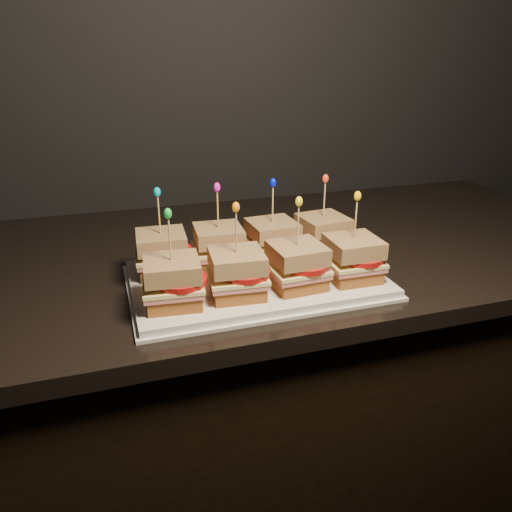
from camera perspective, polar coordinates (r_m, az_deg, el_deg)
name	(u,v)px	position (r m, az deg, el deg)	size (l,w,h in m)	color
wall_back	(334,42)	(1.45, 8.94, 23.01)	(4.00, 0.04, 2.70)	black
cabinet	(92,461)	(1.30, -18.26, -21.35)	(2.41, 0.69, 0.91)	black
granite_slab	(61,277)	(1.04, -21.37, -2.20)	(2.45, 0.73, 0.03)	black
platter	(256,279)	(0.90, 0.00, -2.70)	(0.44, 0.27, 0.02)	white
platter_rim	(256,282)	(0.90, 0.00, -3.05)	(0.45, 0.28, 0.01)	white
sandwich_0_bread_bot	(163,266)	(0.92, -10.58, -1.15)	(0.08, 0.08, 0.02)	#60370F
sandwich_0_ham	(162,258)	(0.91, -10.65, -0.26)	(0.09, 0.09, 0.01)	#C86D69
sandwich_0_cheese	(162,255)	(0.91, -10.68, 0.15)	(0.09, 0.09, 0.01)	#FFF499
sandwich_0_tomato	(169,251)	(0.90, -9.91, 0.54)	(0.08, 0.08, 0.01)	#B11513
sandwich_0_bread_top	(161,241)	(0.90, -10.80, 1.71)	(0.09, 0.09, 0.03)	#632E0D
sandwich_0_pick	(159,217)	(0.89, -11.01, 4.39)	(0.00, 0.00, 0.09)	tan
sandwich_0_frill	(157,192)	(0.87, -11.23, 7.20)	(0.01, 0.01, 0.02)	#089DBC
sandwich_1_bread_bot	(219,259)	(0.94, -4.22, -0.39)	(0.08, 0.08, 0.02)	#60370F
sandwich_1_ham	(219,252)	(0.93, -4.25, 0.49)	(0.09, 0.09, 0.01)	#C86D69
sandwich_1_cheese	(219,248)	(0.93, -4.26, 0.89)	(0.09, 0.09, 0.01)	#FFF499
sandwich_1_tomato	(226,245)	(0.92, -3.46, 1.28)	(0.08, 0.08, 0.01)	#B11513
sandwich_1_bread_top	(218,235)	(0.92, -4.31, 2.43)	(0.09, 0.09, 0.03)	#632E0D
sandwich_1_pick	(218,212)	(0.90, -4.39, 5.09)	(0.00, 0.00, 0.09)	tan
sandwich_1_frill	(217,187)	(0.89, -4.48, 7.85)	(0.01, 0.01, 0.02)	#D51CB6
sandwich_2_bread_bot	(272,253)	(0.96, 1.85, 0.34)	(0.08, 0.08, 0.02)	#60370F
sandwich_2_ham	(272,246)	(0.96, 1.86, 1.21)	(0.09, 0.09, 0.01)	#C86D69
sandwich_2_cheese	(272,242)	(0.95, 1.87, 1.60)	(0.09, 0.09, 0.01)	#FFF499
sandwich_2_tomato	(279,239)	(0.95, 2.67, 1.97)	(0.08, 0.08, 0.01)	#B11513
sandwich_2_bread_top	(272,229)	(0.94, 1.89, 3.10)	(0.09, 0.09, 0.03)	#632E0D
sandwich_2_pick	(273,206)	(0.93, 1.92, 5.68)	(0.00, 0.00, 0.09)	tan
sandwich_2_frill	(273,183)	(0.92, 1.96, 8.37)	(0.01, 0.01, 0.02)	#0513D1
sandwich_3_bread_bot	(322,247)	(1.00, 7.53, 1.02)	(0.08, 0.08, 0.02)	#60370F
sandwich_3_ham	(322,240)	(0.99, 7.57, 1.86)	(0.09, 0.09, 0.01)	#C86D69
sandwich_3_cheese	(322,236)	(0.99, 7.60, 2.24)	(0.09, 0.09, 0.01)	#FFF499
sandwich_3_tomato	(329,233)	(0.99, 8.39, 2.60)	(0.08, 0.08, 0.01)	#B11513
sandwich_3_bread_top	(323,224)	(0.98, 7.67, 3.69)	(0.09, 0.09, 0.03)	#632E0D
sandwich_3_pick	(324,202)	(0.97, 7.81, 6.17)	(0.00, 0.00, 0.09)	tan
sandwich_3_frill	(326,179)	(0.96, 7.95, 8.76)	(0.01, 0.01, 0.02)	#E74125
sandwich_4_bread_bot	(174,297)	(0.81, -9.38, -4.60)	(0.08, 0.08, 0.02)	#60370F
sandwich_4_ham	(173,288)	(0.80, -9.45, -3.61)	(0.09, 0.09, 0.01)	#C86D69
sandwich_4_cheese	(173,284)	(0.80, -9.48, -3.16)	(0.09, 0.09, 0.01)	#FFF499
sandwich_4_tomato	(181,280)	(0.79, -8.59, -2.74)	(0.08, 0.08, 0.01)	#B11513
sandwich_4_bread_top	(172,268)	(0.78, -9.60, -1.41)	(0.09, 0.09, 0.03)	#632E0D
sandwich_4_pick	(170,242)	(0.77, -9.82, 1.62)	(0.00, 0.00, 0.09)	tan
sandwich_4_frill	(168,213)	(0.75, -10.04, 4.81)	(0.01, 0.01, 0.02)	green
sandwich_5_bread_bot	(237,288)	(0.82, -2.16, -3.66)	(0.08, 0.08, 0.02)	#60370F
sandwich_5_ham	(237,279)	(0.82, -2.18, -2.68)	(0.09, 0.09, 0.01)	#C86D69
sandwich_5_cheese	(237,275)	(0.81, -2.19, -2.23)	(0.09, 0.09, 0.01)	#FFF499
sandwich_5_tomato	(245,272)	(0.81, -1.26, -1.82)	(0.08, 0.08, 0.01)	#B11513
sandwich_5_bread_top	(237,261)	(0.80, -2.21, -0.52)	(0.09, 0.09, 0.03)	#632E0D
sandwich_5_pick	(236,235)	(0.79, -2.26, 2.46)	(0.00, 0.00, 0.09)	tan
sandwich_5_frill	(236,207)	(0.77, -2.31, 5.60)	(0.01, 0.01, 0.02)	orange
sandwich_6_bread_bot	(296,280)	(0.85, 4.63, -2.72)	(0.08, 0.08, 0.02)	#60370F
sandwich_6_ham	(297,271)	(0.85, 4.66, -1.76)	(0.09, 0.09, 0.01)	#C86D69
sandwich_6_cheese	(297,268)	(0.85, 4.67, -1.33)	(0.09, 0.09, 0.01)	#FFF499
sandwich_6_tomato	(305,264)	(0.84, 5.60, -0.92)	(0.08, 0.08, 0.01)	#B11513
sandwich_6_bread_top	(297,253)	(0.83, 4.73, 0.33)	(0.09, 0.09, 0.03)	#632E0D
sandwich_6_pick	(298,228)	(0.82, 4.83, 3.21)	(0.00, 0.00, 0.09)	tan
sandwich_6_frill	(299,201)	(0.81, 4.94, 6.24)	(0.01, 0.01, 0.02)	yellow
sandwich_7_bread_bot	(351,272)	(0.90, 10.86, -1.81)	(0.08, 0.08, 0.02)	#60370F
sandwich_7_ham	(352,264)	(0.89, 10.93, -0.90)	(0.09, 0.09, 0.01)	#C86D69
sandwich_7_cheese	(352,260)	(0.89, 10.96, -0.48)	(0.09, 0.09, 0.01)	#FFF499
sandwich_7_tomato	(361,257)	(0.89, 11.87, -0.09)	(0.08, 0.08, 0.01)	#B11513
sandwich_7_bread_top	(354,246)	(0.88, 11.09, 1.11)	(0.09, 0.09, 0.03)	#632E0D
sandwich_7_pick	(356,222)	(0.86, 11.31, 3.86)	(0.00, 0.00, 0.09)	tan
sandwich_7_frill	(358,196)	(0.85, 11.54, 6.73)	(0.01, 0.01, 0.02)	yellow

